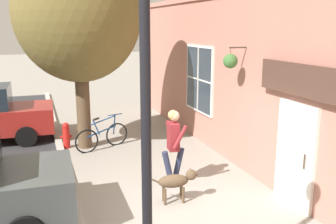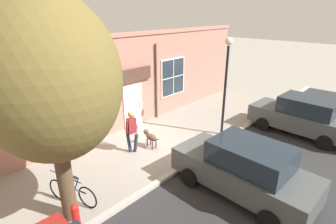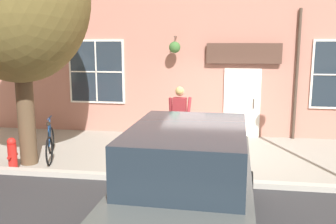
{
  "view_description": "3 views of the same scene",
  "coord_description": "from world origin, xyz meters",
  "px_view_note": "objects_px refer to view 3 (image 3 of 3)",
  "views": [
    {
      "loc": [
        2.55,
        6.42,
        3.53
      ],
      "look_at": [
        -0.56,
        -2.22,
        1.41
      ],
      "focal_mm": 40.0,
      "sensor_mm": 36.0,
      "label": 1
    },
    {
      "loc": [
        7.12,
        -6.81,
        5.33
      ],
      "look_at": [
        -0.68,
        1.59,
        0.87
      ],
      "focal_mm": 28.0,
      "sensor_mm": 36.0,
      "label": 2
    },
    {
      "loc": [
        9.33,
        0.15,
        2.89
      ],
      "look_at": [
        -0.62,
        -1.34,
        1.0
      ],
      "focal_mm": 40.0,
      "sensor_mm": 36.0,
      "label": 3
    }
  ],
  "objects_px": {
    "pedestrian_walking": "(180,113)",
    "dog_on_leash": "(209,138)",
    "leaning_bicycle": "(50,144)",
    "fire_hydrant": "(12,154)",
    "parked_car_mid_block": "(189,183)"
  },
  "relations": [
    {
      "from": "dog_on_leash",
      "to": "fire_hydrant",
      "type": "xyz_separation_m",
      "value": [
        1.81,
        -4.36,
        -0.06
      ]
    },
    {
      "from": "parked_car_mid_block",
      "to": "pedestrian_walking",
      "type": "bearing_deg",
      "value": -171.52
    },
    {
      "from": "leaning_bicycle",
      "to": "fire_hydrant",
      "type": "relative_size",
      "value": 2.14
    },
    {
      "from": "dog_on_leash",
      "to": "fire_hydrant",
      "type": "distance_m",
      "value": 4.72
    },
    {
      "from": "pedestrian_walking",
      "to": "leaning_bicycle",
      "type": "distance_m",
      "value": 3.38
    },
    {
      "from": "leaning_bicycle",
      "to": "pedestrian_walking",
      "type": "bearing_deg",
      "value": 108.38
    },
    {
      "from": "dog_on_leash",
      "to": "leaning_bicycle",
      "type": "height_order",
      "value": "leaning_bicycle"
    },
    {
      "from": "parked_car_mid_block",
      "to": "fire_hydrant",
      "type": "distance_m",
      "value": 4.91
    },
    {
      "from": "pedestrian_walking",
      "to": "leaning_bicycle",
      "type": "xyz_separation_m",
      "value": [
        1.04,
        -3.14,
        -0.68
      ]
    },
    {
      "from": "pedestrian_walking",
      "to": "fire_hydrant",
      "type": "bearing_deg",
      "value": -60.34
    },
    {
      "from": "pedestrian_walking",
      "to": "dog_on_leash",
      "type": "xyz_separation_m",
      "value": [
        0.22,
        0.79,
        -0.6
      ]
    },
    {
      "from": "parked_car_mid_block",
      "to": "fire_hydrant",
      "type": "height_order",
      "value": "parked_car_mid_block"
    },
    {
      "from": "parked_car_mid_block",
      "to": "fire_hydrant",
      "type": "relative_size",
      "value": 5.66
    },
    {
      "from": "pedestrian_walking",
      "to": "dog_on_leash",
      "type": "relative_size",
      "value": 1.7
    },
    {
      "from": "fire_hydrant",
      "to": "leaning_bicycle",
      "type": "bearing_deg",
      "value": 156.56
    }
  ]
}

